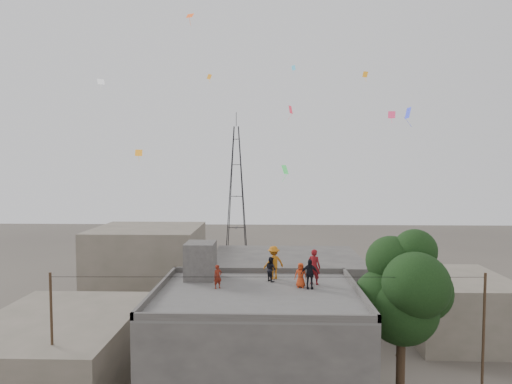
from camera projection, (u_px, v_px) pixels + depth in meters
main_building at (257, 353)px, 21.12m from camera, size 10.00×8.00×6.10m
parapet at (257, 289)px, 20.94m from camera, size 10.00×8.00×0.30m
stair_head_box at (201, 260)px, 23.57m from camera, size 1.60×1.80×2.00m
neighbor_west at (58, 353)px, 23.49m from camera, size 8.00×10.00×4.00m
neighbor_north at (286, 286)px, 35.07m from camera, size 12.00×9.00×5.00m
neighbor_northwest at (148, 267)px, 37.35m from camera, size 9.00×8.00×7.00m
neighbor_east at (455, 307)px, 30.75m from camera, size 7.00×8.00×4.40m
tree at (405, 290)px, 21.33m from camera, size 4.90×4.60×9.10m
utility_line at (267, 349)px, 19.81m from camera, size 20.12×0.62×7.40m
transmission_tower at (236, 189)px, 60.80m from camera, size 2.97×2.97×20.01m
person_red_adult at (314, 267)px, 22.41m from camera, size 0.81×0.72×1.85m
person_orange_child at (301, 275)px, 21.81m from camera, size 0.68×0.50×1.26m
person_dark_child at (271, 269)px, 23.01m from camera, size 0.77×0.81×1.32m
person_dark_adult at (309, 274)px, 21.58m from camera, size 0.89×0.40×1.50m
person_orange_adult at (274, 262)px, 23.48m from camera, size 1.34×1.09×1.81m
person_red_child at (218, 277)px, 21.64m from camera, size 0.52×0.48×1.20m
kites at (280, 102)px, 28.23m from camera, size 19.81×16.98×9.37m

